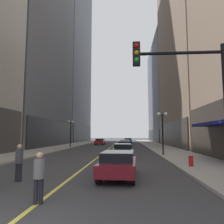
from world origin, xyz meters
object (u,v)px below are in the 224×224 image
(pedestrian_with_orange_bag, at_px, (19,160))
(car_blue, at_px, (128,141))
(pedestrian_in_grey_suit, at_px, (39,174))
(traffic_light_near_right, at_px, (196,91))
(fire_hydrant_right, at_px, (191,162))
(street_lamp_right_mid, at_px, (162,124))
(car_black, at_px, (125,143))
(car_white, at_px, (124,145))
(street_lamp_left_far, at_px, (71,128))
(car_red, at_px, (100,141))
(car_green, at_px, (122,150))
(car_maroon, at_px, (118,164))

(pedestrian_with_orange_bag, bearing_deg, car_blue, 83.12)
(pedestrian_in_grey_suit, height_order, traffic_light_near_right, traffic_light_near_right)
(pedestrian_in_grey_suit, bearing_deg, car_blue, 86.38)
(traffic_light_near_right, distance_m, fire_hydrant_right, 7.38)
(car_blue, bearing_deg, street_lamp_right_mid, -83.49)
(car_black, relative_size, fire_hydrant_right, 5.20)
(car_black, bearing_deg, car_white, -89.95)
(fire_hydrant_right, bearing_deg, street_lamp_left_far, 123.49)
(car_blue, relative_size, traffic_light_near_right, 0.77)
(pedestrian_in_grey_suit, bearing_deg, fire_hydrant_right, 47.77)
(car_black, xyz_separation_m, traffic_light_near_right, (2.98, -27.95, 3.03))
(car_red, bearing_deg, car_blue, 47.04)
(traffic_light_near_right, bearing_deg, street_lamp_right_mid, 85.74)
(car_red, xyz_separation_m, pedestrian_in_grey_suit, (3.08, -39.23, 0.21))
(car_blue, distance_m, pedestrian_in_grey_suit, 45.72)
(car_black, distance_m, traffic_light_near_right, 28.27)
(car_blue, height_order, street_lamp_left_far, street_lamp_left_far)
(car_green, distance_m, car_blue, 32.28)
(street_lamp_right_mid, height_order, fire_hydrant_right, street_lamp_right_mid)
(car_maroon, distance_m, pedestrian_in_grey_suit, 4.77)
(car_green, distance_m, street_lamp_right_mid, 5.12)
(car_maroon, distance_m, car_blue, 41.47)
(car_green, xyz_separation_m, car_black, (-0.01, 15.75, -0.00))
(car_green, relative_size, car_blue, 0.99)
(car_black, distance_m, street_lamp_left_far, 9.24)
(car_red, distance_m, street_lamp_left_far, 12.32)
(car_blue, height_order, pedestrian_with_orange_bag, pedestrian_with_orange_bag)
(street_lamp_right_mid, relative_size, fire_hydrant_right, 5.54)
(fire_hydrant_right, bearing_deg, car_maroon, -143.14)
(car_white, bearing_deg, street_lamp_right_mid, -59.50)
(pedestrian_in_grey_suit, xyz_separation_m, street_lamp_left_far, (-6.45, 27.65, 2.33))
(street_lamp_right_mid, bearing_deg, car_blue, 96.51)
(car_blue, xyz_separation_m, fire_hydrant_right, (3.97, -38.08, -0.32))
(car_white, relative_size, traffic_light_near_right, 0.77)
(car_black, height_order, street_lamp_right_mid, street_lamp_right_mid)
(car_maroon, relative_size, pedestrian_with_orange_bag, 2.48)
(car_blue, bearing_deg, fire_hydrant_right, -84.05)
(street_lamp_right_mid, bearing_deg, fire_hydrant_right, -86.28)
(car_black, distance_m, street_lamp_right_mid, 14.66)
(pedestrian_with_orange_bag, xyz_separation_m, fire_hydrant_right, (9.10, 4.48, -0.60))
(car_green, relative_size, car_black, 1.04)
(car_green, xyz_separation_m, pedestrian_in_grey_suit, (-2.33, -13.36, 0.21))
(street_lamp_right_mid, bearing_deg, pedestrian_with_orange_bag, -125.23)
(street_lamp_right_mid, bearing_deg, car_black, 106.22)
(car_white, distance_m, street_lamp_left_far, 10.70)
(car_black, bearing_deg, car_blue, 88.04)
(pedestrian_in_grey_suit, xyz_separation_m, fire_hydrant_right, (6.85, 7.55, -0.53))
(car_black, xyz_separation_m, car_blue, (0.57, 16.52, 0.00))
(car_blue, height_order, fire_hydrant_right, car_blue)
(car_green, height_order, fire_hydrant_right, car_green)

